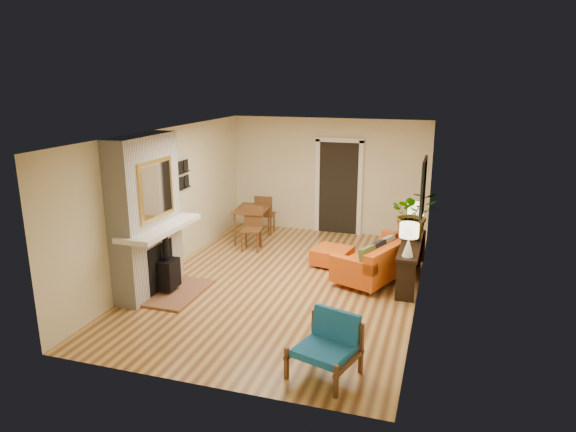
{
  "coord_description": "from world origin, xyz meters",
  "views": [
    {
      "loc": [
        2.57,
        -7.95,
        3.47
      ],
      "look_at": [
        0.0,
        0.2,
        1.15
      ],
      "focal_mm": 32.0,
      "sensor_mm": 36.0,
      "label": 1
    }
  ],
  "objects_px": {
    "dining_table": "(255,215)",
    "console_table": "(411,251)",
    "houseplant": "(413,214)",
    "sofa": "(383,258)",
    "blue_chair": "(329,342)",
    "lamp_near": "(409,236)",
    "lamp_far": "(415,214)",
    "ottoman": "(332,255)"
  },
  "relations": [
    {
      "from": "blue_chair",
      "to": "console_table",
      "type": "xyz_separation_m",
      "value": [
        0.7,
        3.2,
        0.17
      ]
    },
    {
      "from": "dining_table",
      "to": "blue_chair",
      "type": "bearing_deg",
      "value": -59.58
    },
    {
      "from": "sofa",
      "to": "lamp_near",
      "type": "height_order",
      "value": "lamp_near"
    },
    {
      "from": "sofa",
      "to": "ottoman",
      "type": "xyz_separation_m",
      "value": [
        -0.99,
        0.29,
        -0.15
      ]
    },
    {
      "from": "ottoman",
      "to": "lamp_near",
      "type": "relative_size",
      "value": 1.43
    },
    {
      "from": "dining_table",
      "to": "lamp_far",
      "type": "height_order",
      "value": "lamp_far"
    },
    {
      "from": "blue_chair",
      "to": "lamp_far",
      "type": "xyz_separation_m",
      "value": [
        0.7,
        3.87,
        0.66
      ]
    },
    {
      "from": "blue_chair",
      "to": "houseplant",
      "type": "xyz_separation_m",
      "value": [
        0.69,
        3.48,
        0.76
      ]
    },
    {
      "from": "blue_chair",
      "to": "lamp_far",
      "type": "height_order",
      "value": "lamp_far"
    },
    {
      "from": "sofa",
      "to": "blue_chair",
      "type": "xyz_separation_m",
      "value": [
        -0.23,
        -3.32,
        0.06
      ]
    },
    {
      "from": "ottoman",
      "to": "houseplant",
      "type": "bearing_deg",
      "value": -5.1
    },
    {
      "from": "console_table",
      "to": "blue_chair",
      "type": "bearing_deg",
      "value": -102.35
    },
    {
      "from": "sofa",
      "to": "houseplant",
      "type": "xyz_separation_m",
      "value": [
        0.46,
        0.16,
        0.82
      ]
    },
    {
      "from": "sofa",
      "to": "lamp_near",
      "type": "relative_size",
      "value": 3.97
    },
    {
      "from": "blue_chair",
      "to": "lamp_near",
      "type": "bearing_deg",
      "value": 74.19
    },
    {
      "from": "blue_chair",
      "to": "dining_table",
      "type": "xyz_separation_m",
      "value": [
        -2.7,
        4.6,
        0.19
      ]
    },
    {
      "from": "ottoman",
      "to": "blue_chair",
      "type": "height_order",
      "value": "blue_chair"
    },
    {
      "from": "blue_chair",
      "to": "dining_table",
      "type": "distance_m",
      "value": 5.33
    },
    {
      "from": "dining_table",
      "to": "console_table",
      "type": "relative_size",
      "value": 0.92
    },
    {
      "from": "ottoman",
      "to": "lamp_far",
      "type": "distance_m",
      "value": 1.73
    },
    {
      "from": "lamp_near",
      "to": "houseplant",
      "type": "relative_size",
      "value": 0.62
    },
    {
      "from": "dining_table",
      "to": "lamp_far",
      "type": "bearing_deg",
      "value": -12.07
    },
    {
      "from": "houseplant",
      "to": "lamp_near",
      "type": "bearing_deg",
      "value": -89.43
    },
    {
      "from": "console_table",
      "to": "houseplant",
      "type": "height_order",
      "value": "houseplant"
    },
    {
      "from": "sofa",
      "to": "dining_table",
      "type": "xyz_separation_m",
      "value": [
        -2.93,
        1.28,
        0.25
      ]
    },
    {
      "from": "sofa",
      "to": "dining_table",
      "type": "bearing_deg",
      "value": 156.43
    },
    {
      "from": "blue_chair",
      "to": "lamp_near",
      "type": "distance_m",
      "value": 2.65
    },
    {
      "from": "dining_table",
      "to": "lamp_far",
      "type": "distance_m",
      "value": 3.51
    },
    {
      "from": "blue_chair",
      "to": "houseplant",
      "type": "height_order",
      "value": "houseplant"
    },
    {
      "from": "lamp_far",
      "to": "ottoman",
      "type": "bearing_deg",
      "value": -169.81
    },
    {
      "from": "dining_table",
      "to": "ottoman",
      "type": "bearing_deg",
      "value": -27.16
    },
    {
      "from": "sofa",
      "to": "lamp_near",
      "type": "bearing_deg",
      "value": -60.86
    },
    {
      "from": "console_table",
      "to": "lamp_near",
      "type": "xyz_separation_m",
      "value": [
        0.0,
        -0.73,
        0.49
      ]
    },
    {
      "from": "sofa",
      "to": "console_table",
      "type": "relative_size",
      "value": 1.16
    },
    {
      "from": "sofa",
      "to": "ottoman",
      "type": "bearing_deg",
      "value": 163.98
    },
    {
      "from": "ottoman",
      "to": "lamp_far",
      "type": "relative_size",
      "value": 1.43
    },
    {
      "from": "ottoman",
      "to": "sofa",
      "type": "bearing_deg",
      "value": -16.02
    },
    {
      "from": "houseplant",
      "to": "sofa",
      "type": "bearing_deg",
      "value": -161.51
    },
    {
      "from": "lamp_near",
      "to": "lamp_far",
      "type": "relative_size",
      "value": 1.0
    },
    {
      "from": "sofa",
      "to": "lamp_near",
      "type": "distance_m",
      "value": 1.21
    },
    {
      "from": "blue_chair",
      "to": "houseplant",
      "type": "distance_m",
      "value": 3.62
    },
    {
      "from": "lamp_near",
      "to": "houseplant",
      "type": "distance_m",
      "value": 1.01
    }
  ]
}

